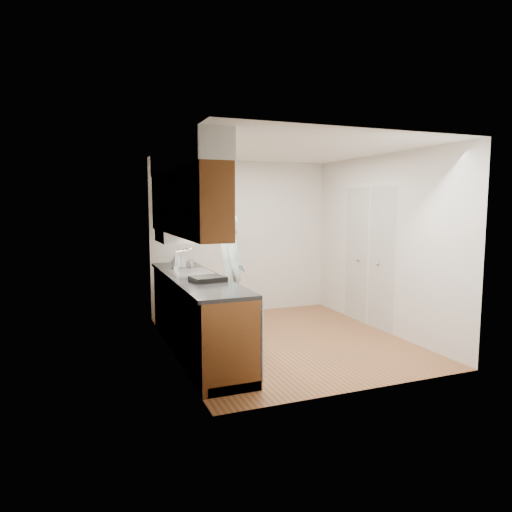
{
  "coord_description": "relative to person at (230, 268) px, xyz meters",
  "views": [
    {
      "loc": [
        -2.5,
        -5.35,
        1.82
      ],
      "look_at": [
        -0.33,
        0.25,
        1.12
      ],
      "focal_mm": 32.0,
      "sensor_mm": 36.0,
      "label": 1
    }
  ],
  "objects": [
    {
      "name": "floor",
      "position": [
        0.67,
        -0.31,
        -0.97
      ],
      "size": [
        3.5,
        3.5,
        0.0
      ],
      "primitive_type": "plane",
      "color": "#9F653C",
      "rests_on": "ground"
    },
    {
      "name": "ceiling",
      "position": [
        0.67,
        -0.31,
        1.53
      ],
      "size": [
        3.5,
        3.5,
        0.0
      ],
      "primitive_type": "plane",
      "rotation": [
        3.14,
        0.0,
        0.0
      ],
      "color": "white",
      "rests_on": "wall_left"
    },
    {
      "name": "wall_left",
      "position": [
        -0.83,
        -0.31,
        0.28
      ],
      "size": [
        0.02,
        3.5,
        2.5
      ],
      "primitive_type": "cube",
      "color": "silver",
      "rests_on": "floor"
    },
    {
      "name": "wall_right",
      "position": [
        2.17,
        -0.31,
        0.28
      ],
      "size": [
        0.02,
        3.5,
        2.5
      ],
      "primitive_type": "cube",
      "color": "silver",
      "rests_on": "floor"
    },
    {
      "name": "wall_back",
      "position": [
        0.67,
        1.44,
        0.28
      ],
      "size": [
        3.0,
        0.02,
        2.5
      ],
      "primitive_type": "cube",
      "color": "silver",
      "rests_on": "floor"
    },
    {
      "name": "counter",
      "position": [
        -0.53,
        -0.31,
        -0.48
      ],
      "size": [
        0.64,
        2.8,
        1.3
      ],
      "color": "brown",
      "rests_on": "floor"
    },
    {
      "name": "upper_cabinets",
      "position": [
        -0.67,
        -0.26,
        0.98
      ],
      "size": [
        0.47,
        2.8,
        1.21
      ],
      "color": "brown",
      "rests_on": "wall_left"
    },
    {
      "name": "closet_door",
      "position": [
        2.15,
        -0.01,
        0.06
      ],
      "size": [
        0.02,
        1.22,
        2.05
      ],
      "primitive_type": "cube",
      "color": "silver",
      "rests_on": "wall_right"
    },
    {
      "name": "floor_mat",
      "position": [
        0.0,
        0.0,
        -0.96
      ],
      "size": [
        0.47,
        0.77,
        0.01
      ],
      "primitive_type": "cube",
      "rotation": [
        0.0,
        0.0,
        -0.04
      ],
      "color": "slate",
      "rests_on": "floor"
    },
    {
      "name": "person",
      "position": [
        0.0,
        0.0,
        0.0
      ],
      "size": [
        0.53,
        0.73,
        1.91
      ],
      "primitive_type": "imported",
      "rotation": [
        0.0,
        0.0,
        1.44
      ],
      "color": "#A0BEC2",
      "rests_on": "floor_mat"
    },
    {
      "name": "soap_bottle_a",
      "position": [
        -0.61,
        0.45,
        0.09
      ],
      "size": [
        0.1,
        0.1,
        0.24
      ],
      "primitive_type": "imported",
      "rotation": [
        0.0,
        0.0,
        -0.14
      ],
      "color": "white",
      "rests_on": "counter"
    },
    {
      "name": "soap_bottle_b",
      "position": [
        -0.54,
        0.49,
        0.06
      ],
      "size": [
        0.11,
        0.11,
        0.17
      ],
      "primitive_type": "imported",
      "rotation": [
        0.0,
        0.0,
        -0.73
      ],
      "color": "white",
      "rests_on": "counter"
    },
    {
      "name": "soap_bottle_c",
      "position": [
        -0.62,
        0.58,
        0.05
      ],
      "size": [
        0.15,
        0.15,
        0.16
      ],
      "primitive_type": "imported",
      "rotation": [
        0.0,
        0.0,
        0.28
      ],
      "color": "white",
      "rests_on": "counter"
    },
    {
      "name": "steel_can",
      "position": [
        -0.44,
        0.36,
        0.03
      ],
      "size": [
        0.08,
        0.08,
        0.12
      ],
      "primitive_type": "cylinder",
      "rotation": [
        0.0,
        0.0,
        0.37
      ],
      "color": "#A5A5AA",
      "rests_on": "counter"
    },
    {
      "name": "dish_rack",
      "position": [
        -0.51,
        -0.73,
        0.0
      ],
      "size": [
        0.4,
        0.36,
        0.06
      ],
      "primitive_type": "cube",
      "rotation": [
        0.0,
        0.0,
        0.15
      ],
      "color": "black",
      "rests_on": "counter"
    }
  ]
}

